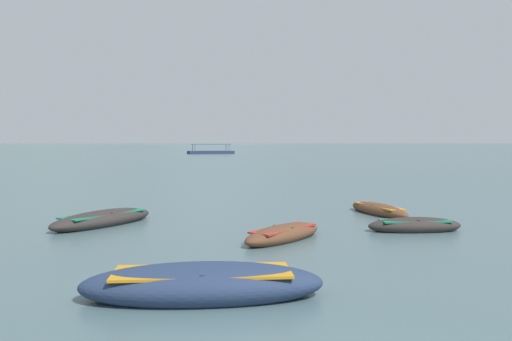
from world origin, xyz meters
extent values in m
plane|color=#476066|center=(0.00, 1500.00, 0.00)|extent=(6000.00, 6000.00, 0.00)
cone|color=slate|center=(-483.62, 1678.56, 126.94)|extent=(855.16, 855.16, 253.88)
cone|color=slate|center=(6.35, 1854.89, 170.06)|extent=(911.89, 911.89, 340.11)
ellipsoid|color=navy|center=(-1.49, 5.24, 0.24)|extent=(4.52, 1.68, 0.81)
cube|color=orange|center=(-1.49, 5.24, 0.49)|extent=(3.25, 1.21, 0.05)
cube|color=navy|center=(-1.49, 5.24, 0.54)|extent=(0.12, 1.03, 0.04)
ellipsoid|color=brown|center=(5.63, 15.41, 0.16)|extent=(1.70, 3.87, 0.55)
cube|color=orange|center=(5.63, 15.41, 0.33)|extent=(1.22, 2.79, 0.05)
cube|color=brown|center=(5.63, 15.41, 0.38)|extent=(0.65, 0.21, 0.04)
ellipsoid|color=brown|center=(0.95, 10.57, 0.17)|extent=(3.11, 3.09, 0.57)
cube|color=#B22D28|center=(0.95, 10.57, 0.34)|extent=(2.24, 2.22, 0.05)
cube|color=brown|center=(0.95, 10.57, 0.39)|extent=(0.54, 0.55, 0.04)
ellipsoid|color=#2D2826|center=(-4.73, 14.03, 0.19)|extent=(3.68, 4.21, 0.64)
cube|color=#197A56|center=(-4.73, 14.03, 0.38)|extent=(2.65, 3.03, 0.05)
cube|color=#2D2826|center=(-4.73, 14.03, 0.43)|extent=(0.74, 0.60, 0.04)
ellipsoid|color=#2D2826|center=(5.40, 11.56, 0.17)|extent=(3.08, 1.16, 0.56)
cube|color=#197A56|center=(5.40, 11.56, 0.34)|extent=(2.22, 0.83, 0.05)
cube|color=#2D2826|center=(5.40, 11.56, 0.39)|extent=(0.11, 0.70, 0.04)
cube|color=navy|center=(2.68, 120.38, 0.27)|extent=(11.43, 5.58, 0.90)
cylinder|color=#4C4742|center=(6.49, 122.50, 1.40)|extent=(0.10, 0.10, 1.80)
cylinder|color=#4C4742|center=(7.03, 119.99, 1.40)|extent=(0.10, 0.10, 1.80)
cylinder|color=#4C4742|center=(-1.66, 120.76, 1.40)|extent=(0.10, 0.10, 1.80)
cylinder|color=#4C4742|center=(-1.12, 118.26, 1.40)|extent=(0.10, 0.10, 1.80)
cube|color=#334C75|center=(2.68, 120.38, 2.29)|extent=(9.60, 4.69, 0.12)
camera|label=1|loc=(-1.65, -4.10, 2.85)|focal=36.21mm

